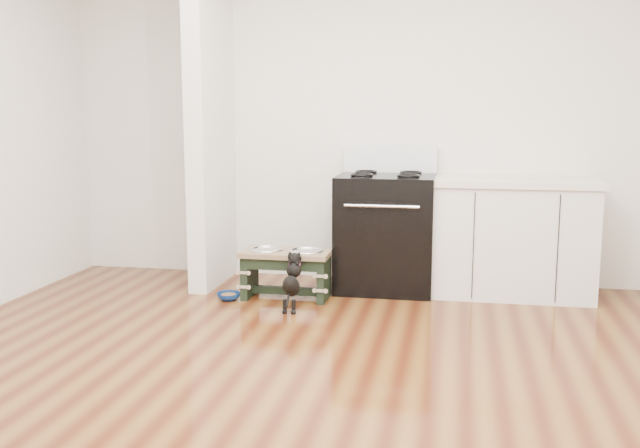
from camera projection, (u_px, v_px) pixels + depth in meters
The scene contains 8 objects.
ground at pixel (295, 388), 3.71m from camera, with size 5.00×5.00×0.00m, color #451C0C.
room_shell at pixel (293, 71), 3.45m from camera, with size 5.00×5.00×5.00m.
partition_wall at pixel (211, 120), 5.75m from camera, with size 0.15×0.80×2.70m, color silver.
oven_range at pixel (386, 230), 5.68m from camera, with size 0.76×0.69×1.14m.
cabinet_run at pixel (512, 237), 5.52m from camera, with size 1.24×0.64×0.91m.
dog_feeder at pixel (286, 264), 5.43m from camera, with size 0.67×0.36×0.38m.
puppy at pixel (292, 279), 5.12m from camera, with size 0.12×0.35×0.41m.
floor_bowl at pixel (229, 296), 5.41m from camera, with size 0.23×0.23×0.06m.
Camera 1 is at (0.80, -3.44, 1.44)m, focal length 40.00 mm.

